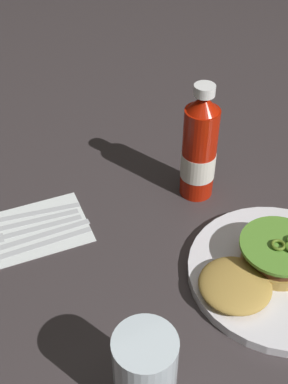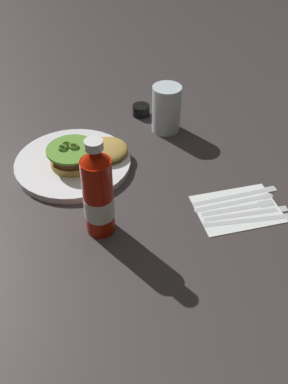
# 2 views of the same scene
# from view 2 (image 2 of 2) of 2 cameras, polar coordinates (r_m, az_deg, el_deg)

# --- Properties ---
(ground_plane) EXTENTS (3.00, 3.00, 0.00)m
(ground_plane) POSITION_cam_2_polar(r_m,az_deg,el_deg) (1.12, -1.95, 2.42)
(ground_plane) COLOR #383132
(dinner_plate) EXTENTS (0.29, 0.29, 0.02)m
(dinner_plate) POSITION_cam_2_polar(r_m,az_deg,el_deg) (1.15, -9.01, 3.63)
(dinner_plate) COLOR white
(dinner_plate) RESTS_ON ground_plane
(burger_sandwich) EXTENTS (0.21, 0.13, 0.05)m
(burger_sandwich) POSITION_cam_2_polar(r_m,az_deg,el_deg) (1.13, -7.48, 4.87)
(burger_sandwich) COLOR #B18A3F
(burger_sandwich) RESTS_ON dinner_plate
(ketchup_bottle) EXTENTS (0.06, 0.06, 0.23)m
(ketchup_bottle) POSITION_cam_2_polar(r_m,az_deg,el_deg) (0.91, -5.86, -0.30)
(ketchup_bottle) COLOR #AF1806
(ketchup_bottle) RESTS_ON ground_plane
(water_glass) EXTENTS (0.08, 0.08, 0.13)m
(water_glass) POSITION_cam_2_polar(r_m,az_deg,el_deg) (1.25, 2.86, 10.52)
(water_glass) COLOR silver
(water_glass) RESTS_ON ground_plane
(condiment_cup) EXTENTS (0.05, 0.05, 0.03)m
(condiment_cup) POSITION_cam_2_polar(r_m,az_deg,el_deg) (1.34, -0.38, 10.36)
(condiment_cup) COLOR black
(condiment_cup) RESTS_ON ground_plane
(napkin) EXTENTS (0.20, 0.15, 0.00)m
(napkin) POSITION_cam_2_polar(r_m,az_deg,el_deg) (1.04, 11.78, -2.09)
(napkin) COLOR white
(napkin) RESTS_ON ground_plane
(table_knife) EXTENTS (0.21, 0.05, 0.00)m
(table_knife) POSITION_cam_2_polar(r_m,az_deg,el_deg) (1.02, 14.13, -3.29)
(table_knife) COLOR silver
(table_knife) RESTS_ON napkin
(steak_knife) EXTENTS (0.20, 0.04, 0.00)m
(steak_knife) POSITION_cam_2_polar(r_m,az_deg,el_deg) (1.03, 13.56, -2.50)
(steak_knife) COLOR silver
(steak_knife) RESTS_ON napkin
(fork_utensil) EXTENTS (0.18, 0.03, 0.00)m
(fork_utensil) POSITION_cam_2_polar(r_m,az_deg,el_deg) (1.04, 12.72, -1.79)
(fork_utensil) COLOR silver
(fork_utensil) RESTS_ON napkin
(spoon_utensil) EXTENTS (0.20, 0.03, 0.00)m
(spoon_utensil) POSITION_cam_2_polar(r_m,az_deg,el_deg) (1.06, 12.82, -0.92)
(spoon_utensil) COLOR silver
(spoon_utensil) RESTS_ON napkin
(butter_knife) EXTENTS (0.21, 0.02, 0.00)m
(butter_knife) POSITION_cam_2_polar(r_m,az_deg,el_deg) (1.07, 12.22, -0.25)
(butter_knife) COLOR silver
(butter_knife) RESTS_ON napkin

